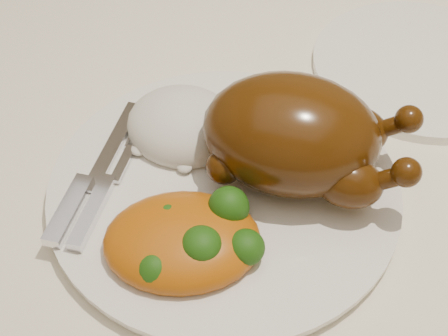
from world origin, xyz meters
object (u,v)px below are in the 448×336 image
(dinner_plate, at_px, (224,188))
(roast_chicken, at_px, (296,135))
(dining_table, at_px, (237,190))
(side_plate, at_px, (421,66))

(dinner_plate, bearing_deg, roast_chicken, 32.58)
(dinner_plate, xyz_separation_m, roast_chicken, (0.05, 0.03, 0.05))
(dining_table, distance_m, dinner_plate, 0.14)
(dinner_plate, height_order, roast_chicken, roast_chicken)
(dinner_plate, relative_size, side_plate, 1.31)
(side_plate, bearing_deg, dining_table, -137.94)
(dining_table, xyz_separation_m, side_plate, (0.16, 0.14, 0.11))
(dining_table, height_order, roast_chicken, roast_chicken)
(side_plate, relative_size, roast_chicken, 1.21)
(dinner_plate, height_order, side_plate, dinner_plate)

